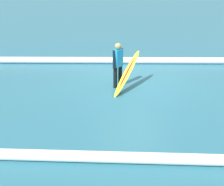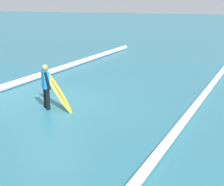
{
  "view_description": "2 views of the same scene",
  "coord_description": "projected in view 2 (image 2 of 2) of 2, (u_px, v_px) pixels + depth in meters",
  "views": [
    {
      "loc": [
        0.98,
        10.12,
        3.57
      ],
      "look_at": [
        0.84,
        2.98,
        0.79
      ],
      "focal_mm": 47.46,
      "sensor_mm": 36.0,
      "label": 1
    },
    {
      "loc": [
        9.25,
        6.39,
        3.55
      ],
      "look_at": [
        1.05,
        2.96,
        0.97
      ],
      "focal_mm": 50.52,
      "sensor_mm": 36.0,
      "label": 2
    }
  ],
  "objects": [
    {
      "name": "wave_crest_foreground",
      "position": [
        13.0,
        84.0,
        13.56
      ],
      "size": [
        25.37,
        1.13,
        0.29
      ],
      "primitive_type": "cylinder",
      "rotation": [
        0.0,
        1.57,
        -0.03
      ],
      "color": "white",
      "rests_on": "ground_plane"
    },
    {
      "name": "ground_plane",
      "position": [
        49.0,
        102.0,
        11.55
      ],
      "size": [
        183.1,
        183.1,
        0.0
      ],
      "primitive_type": "plane",
      "color": "#296879"
    },
    {
      "name": "surfboard",
      "position": [
        58.0,
        91.0,
        10.93
      ],
      "size": [
        1.13,
        1.72,
        1.2
      ],
      "color": "yellow",
      "rests_on": "ground_plane"
    },
    {
      "name": "surfer",
      "position": [
        46.0,
        84.0,
        10.68
      ],
      "size": [
        0.37,
        0.5,
        1.54
      ],
      "rotation": [
        0.0,
        0.0,
        0.88
      ],
      "color": "black",
      "rests_on": "ground_plane"
    },
    {
      "name": "wave_crest_midground",
      "position": [
        188.0,
        115.0,
        9.92
      ],
      "size": [
        19.03,
        1.53,
        0.24
      ],
      "primitive_type": "cylinder",
      "rotation": [
        0.0,
        1.57,
        -0.07
      ],
      "color": "white",
      "rests_on": "ground_plane"
    }
  ]
}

